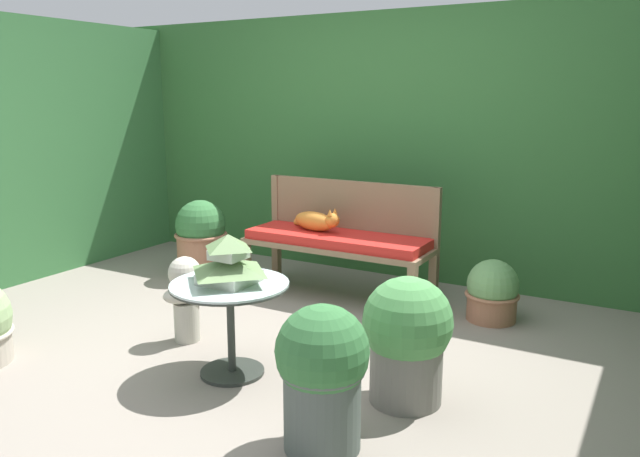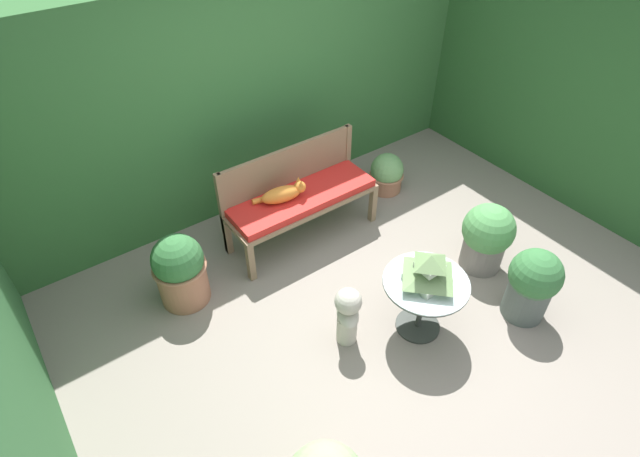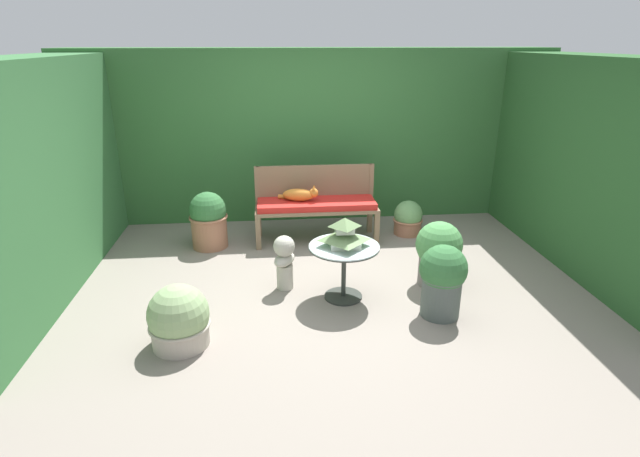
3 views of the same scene
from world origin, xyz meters
The scene contains 15 objects.
ground centered at (0.00, 0.00, 0.00)m, with size 30.00×30.00×0.00m, color gray.
foliage_hedge_back centered at (0.00, 2.34, 1.11)m, with size 6.40×0.77×2.23m, color #336633.
foliage_hedge_left centered at (-2.85, 0.18, 1.09)m, with size 0.70×3.55×2.18m, color #38703D.
foliage_hedge_right centered at (2.85, 0.18, 1.09)m, with size 0.70×3.55×2.18m, color #285628.
garden_bench centered at (-0.04, 1.17, 0.43)m, with size 1.47×0.49×0.51m.
bench_backrest centered at (-0.04, 1.40, 0.64)m, with size 1.47×0.06×0.89m.
cat centered at (-0.24, 1.19, 0.59)m, with size 0.48×0.25×0.20m.
patio_table centered at (0.08, -0.31, 0.42)m, with size 0.66×0.66×0.54m.
pagoda_birdhouse centered at (0.08, -0.31, 0.65)m, with size 0.37×0.37×0.28m.
garden_bust centered at (-0.47, -0.07, 0.31)m, with size 0.29×0.34×0.56m.
potted_plant_patio_mid centered at (0.90, -0.72, 0.36)m, with size 0.42×0.42×0.67m.
potted_plant_bench_right centered at (1.13, 1.28, 0.20)m, with size 0.38×0.38×0.43m.
potted_plant_bench_left centered at (-1.32, 1.09, 0.34)m, with size 0.45×0.45×0.67m.
potted_plant_path_edge centered at (-1.34, -0.97, 0.23)m, with size 0.49×0.49×0.52m.
potted_plant_table_near centered at (1.06, -0.13, 0.35)m, with size 0.46×0.46×0.66m.
Camera 3 is at (-0.56, -4.53, 2.32)m, focal length 28.00 mm.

